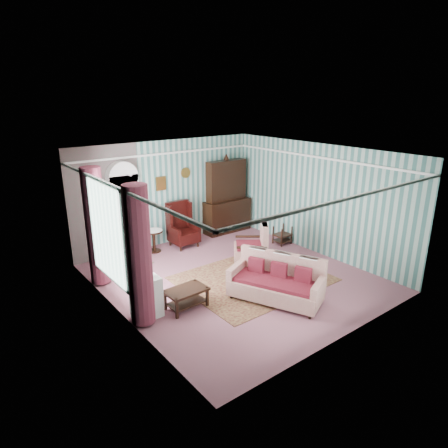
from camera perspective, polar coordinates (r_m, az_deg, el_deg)
floor at (r=9.38m, az=1.53°, el=-7.70°), size 6.00×6.00×0.00m
room_shell at (r=8.47m, az=-2.36°, el=3.89°), size 5.53×6.02×2.91m
bookcase at (r=10.61m, az=-13.92°, el=1.38°), size 0.80×0.28×2.24m
dresser_hutch at (r=12.10m, az=0.46°, el=4.28°), size 1.50×0.56×2.36m
wingback_left at (r=10.33m, az=-14.08°, el=-1.99°), size 0.76×0.80×1.25m
wingback_right at (r=11.09m, az=-5.83°, el=-0.13°), size 0.76×0.80×1.25m
seated_woman at (r=10.35m, az=-14.07°, el=-2.18°), size 0.44×0.40×1.18m
round_side_table at (r=10.93m, az=-9.97°, el=-2.41°), size 0.50×0.50×0.60m
nest_table at (r=11.44m, az=8.34°, el=-1.52°), size 0.45×0.38×0.54m
plant_stand at (r=7.82m, az=-11.03°, el=-10.38°), size 0.55×0.35×0.80m
rug at (r=9.35m, az=4.14°, el=-7.80°), size 3.20×2.60×0.01m
sofa at (r=8.27m, az=7.43°, el=-7.66°), size 1.66×2.13×1.02m
floral_armchair at (r=9.91m, az=3.80°, el=-3.24°), size 1.19×1.20×0.96m
coffee_table at (r=8.11m, az=-5.41°, el=-10.55°), size 0.84×0.55×0.42m
potted_plant_a at (r=7.40m, az=-11.37°, el=-6.89°), size 0.46×0.43×0.41m
potted_plant_b at (r=7.69m, az=-11.21°, el=-5.54°), size 0.33×0.30×0.49m
potted_plant_c at (r=7.54m, az=-12.20°, el=-6.37°), size 0.27×0.27×0.43m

